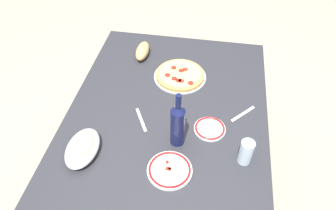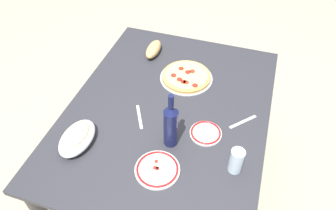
{
  "view_description": "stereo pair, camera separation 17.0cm",
  "coord_description": "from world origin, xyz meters",
  "px_view_note": "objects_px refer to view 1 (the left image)",
  "views": [
    {
      "loc": [
        1.17,
        0.2,
        1.97
      ],
      "look_at": [
        0.0,
        0.0,
        0.76
      ],
      "focal_mm": 33.85,
      "sensor_mm": 36.0,
      "label": 1
    },
    {
      "loc": [
        1.13,
        0.37,
        1.97
      ],
      "look_at": [
        0.0,
        0.0,
        0.76
      ],
      "focal_mm": 33.85,
      "sensor_mm": 36.0,
      "label": 2
    }
  ],
  "objects_px": {
    "wine_bottle": "(178,124)",
    "side_plate_near": "(170,170)",
    "dining_table": "(168,121)",
    "pepperoni_pizza": "(180,75)",
    "bread_loaf": "(142,51)",
    "water_glass": "(246,152)",
    "side_plate_far": "(210,129)",
    "baked_pasta_dish": "(82,147)"
  },
  "relations": [
    {
      "from": "wine_bottle",
      "to": "water_glass",
      "type": "distance_m",
      "value": 0.34
    },
    {
      "from": "wine_bottle",
      "to": "side_plate_far",
      "type": "height_order",
      "value": "wine_bottle"
    },
    {
      "from": "baked_pasta_dish",
      "to": "water_glass",
      "type": "height_order",
      "value": "water_glass"
    },
    {
      "from": "pepperoni_pizza",
      "to": "bread_loaf",
      "type": "bearing_deg",
      "value": -122.47
    },
    {
      "from": "wine_bottle",
      "to": "side_plate_far",
      "type": "xyz_separation_m",
      "value": [
        -0.1,
        0.15,
        -0.12
      ]
    },
    {
      "from": "baked_pasta_dish",
      "to": "side_plate_near",
      "type": "relative_size",
      "value": 1.15
    },
    {
      "from": "side_plate_far",
      "to": "baked_pasta_dish",
      "type": "bearing_deg",
      "value": -67.26
    },
    {
      "from": "pepperoni_pizza",
      "to": "side_plate_far",
      "type": "distance_m",
      "value": 0.44
    },
    {
      "from": "baked_pasta_dish",
      "to": "water_glass",
      "type": "relative_size",
      "value": 1.81
    },
    {
      "from": "dining_table",
      "to": "wine_bottle",
      "type": "height_order",
      "value": "wine_bottle"
    },
    {
      "from": "pepperoni_pizza",
      "to": "water_glass",
      "type": "distance_m",
      "value": 0.67
    },
    {
      "from": "baked_pasta_dish",
      "to": "water_glass",
      "type": "xyz_separation_m",
      "value": [
        -0.08,
        0.76,
        0.03
      ]
    },
    {
      "from": "dining_table",
      "to": "bread_loaf",
      "type": "distance_m",
      "value": 0.53
    },
    {
      "from": "water_glass",
      "to": "bread_loaf",
      "type": "xyz_separation_m",
      "value": [
        -0.72,
        -0.65,
        -0.03
      ]
    },
    {
      "from": "baked_pasta_dish",
      "to": "pepperoni_pizza",
      "type": "bearing_deg",
      "value": 149.18
    },
    {
      "from": "pepperoni_pizza",
      "to": "side_plate_far",
      "type": "xyz_separation_m",
      "value": [
        0.38,
        0.21,
        -0.01
      ]
    },
    {
      "from": "side_plate_near",
      "to": "bread_loaf",
      "type": "distance_m",
      "value": 0.89
    },
    {
      "from": "pepperoni_pizza",
      "to": "side_plate_far",
      "type": "height_order",
      "value": "pepperoni_pizza"
    },
    {
      "from": "wine_bottle",
      "to": "side_plate_far",
      "type": "bearing_deg",
      "value": 123.85
    },
    {
      "from": "pepperoni_pizza",
      "to": "side_plate_near",
      "type": "height_order",
      "value": "pepperoni_pizza"
    },
    {
      "from": "side_plate_near",
      "to": "wine_bottle",
      "type": "bearing_deg",
      "value": 177.16
    },
    {
      "from": "dining_table",
      "to": "side_plate_far",
      "type": "height_order",
      "value": "side_plate_far"
    },
    {
      "from": "dining_table",
      "to": "water_glass",
      "type": "bearing_deg",
      "value": 56.32
    },
    {
      "from": "water_glass",
      "to": "side_plate_far",
      "type": "bearing_deg",
      "value": -133.28
    },
    {
      "from": "dining_table",
      "to": "wine_bottle",
      "type": "xyz_separation_m",
      "value": [
        0.21,
        0.08,
        0.23
      ]
    },
    {
      "from": "baked_pasta_dish",
      "to": "wine_bottle",
      "type": "distance_m",
      "value": 0.46
    },
    {
      "from": "baked_pasta_dish",
      "to": "side_plate_near",
      "type": "bearing_deg",
      "value": 85.73
    },
    {
      "from": "pepperoni_pizza",
      "to": "baked_pasta_dish",
      "type": "distance_m",
      "value": 0.73
    },
    {
      "from": "baked_pasta_dish",
      "to": "water_glass",
      "type": "distance_m",
      "value": 0.76
    },
    {
      "from": "baked_pasta_dish",
      "to": "bread_loaf",
      "type": "distance_m",
      "value": 0.81
    },
    {
      "from": "bread_loaf",
      "to": "dining_table",
      "type": "bearing_deg",
      "value": 28.54
    },
    {
      "from": "wine_bottle",
      "to": "side_plate_near",
      "type": "relative_size",
      "value": 1.52
    },
    {
      "from": "wine_bottle",
      "to": "side_plate_near",
      "type": "xyz_separation_m",
      "value": [
        0.17,
        -0.01,
        -0.12
      ]
    },
    {
      "from": "wine_bottle",
      "to": "side_plate_near",
      "type": "height_order",
      "value": "wine_bottle"
    },
    {
      "from": "pepperoni_pizza",
      "to": "bread_loaf",
      "type": "relative_size",
      "value": 1.67
    },
    {
      "from": "wine_bottle",
      "to": "pepperoni_pizza",
      "type": "bearing_deg",
      "value": -173.45
    },
    {
      "from": "dining_table",
      "to": "side_plate_far",
      "type": "xyz_separation_m",
      "value": [
        0.11,
        0.24,
        0.11
      ]
    },
    {
      "from": "wine_bottle",
      "to": "bread_loaf",
      "type": "bearing_deg",
      "value": -153.73
    },
    {
      "from": "dining_table",
      "to": "side_plate_near",
      "type": "distance_m",
      "value": 0.41
    },
    {
      "from": "dining_table",
      "to": "side_plate_near",
      "type": "xyz_separation_m",
      "value": [
        0.39,
        0.07,
        0.11
      ]
    },
    {
      "from": "side_plate_near",
      "to": "side_plate_far",
      "type": "xyz_separation_m",
      "value": [
        -0.28,
        0.16,
        -0.0
      ]
    },
    {
      "from": "dining_table",
      "to": "bread_loaf",
      "type": "height_order",
      "value": "bread_loaf"
    }
  ]
}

